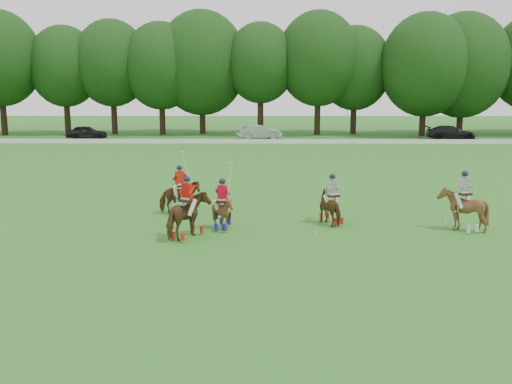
{
  "coord_description": "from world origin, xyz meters",
  "views": [
    {
      "loc": [
        0.31,
        -19.03,
        5.77
      ],
      "look_at": [
        0.01,
        4.2,
        1.4
      ],
      "focal_mm": 40.0,
      "sensor_mm": 36.0,
      "label": 1
    }
  ],
  "objects_px": {
    "polo_red_b": "(180,197)",
    "car_left": "(87,132)",
    "car_mid": "(259,132)",
    "polo_stripe_a": "(332,206)",
    "polo_ball": "(315,232)",
    "polo_red_a": "(188,216)",
    "car_right": "(451,133)",
    "polo_stripe_b": "(462,209)",
    "polo_red_c": "(223,212)"
  },
  "relations": [
    {
      "from": "car_mid",
      "to": "polo_stripe_b",
      "type": "xyz_separation_m",
      "value": [
        8.48,
        -39.11,
        0.1
      ]
    },
    {
      "from": "car_mid",
      "to": "polo_stripe_b",
      "type": "bearing_deg",
      "value": 175.88
    },
    {
      "from": "car_left",
      "to": "polo_ball",
      "type": "height_order",
      "value": "car_left"
    },
    {
      "from": "polo_stripe_a",
      "to": "polo_stripe_b",
      "type": "distance_m",
      "value": 5.22
    },
    {
      "from": "polo_red_a",
      "to": "polo_stripe_a",
      "type": "relative_size",
      "value": 1.13
    },
    {
      "from": "polo_ball",
      "to": "car_mid",
      "type": "bearing_deg",
      "value": 93.66
    },
    {
      "from": "polo_red_c",
      "to": "polo_stripe_a",
      "type": "xyz_separation_m",
      "value": [
        4.52,
        1.03,
        0.02
      ]
    },
    {
      "from": "polo_red_a",
      "to": "polo_red_c",
      "type": "distance_m",
      "value": 1.83
    },
    {
      "from": "car_left",
      "to": "polo_red_b",
      "type": "height_order",
      "value": "polo_red_b"
    },
    {
      "from": "car_left",
      "to": "polo_stripe_a",
      "type": "relative_size",
      "value": 2.02
    },
    {
      "from": "polo_stripe_b",
      "to": "polo_red_b",
      "type": "bearing_deg",
      "value": 166.83
    },
    {
      "from": "polo_red_c",
      "to": "polo_stripe_b",
      "type": "height_order",
      "value": "polo_red_c"
    },
    {
      "from": "polo_red_c",
      "to": "polo_stripe_b",
      "type": "relative_size",
      "value": 1.09
    },
    {
      "from": "car_left",
      "to": "polo_red_a",
      "type": "height_order",
      "value": "polo_red_a"
    },
    {
      "from": "car_left",
      "to": "polo_red_a",
      "type": "bearing_deg",
      "value": -162.41
    },
    {
      "from": "car_mid",
      "to": "car_left",
      "type": "bearing_deg",
      "value": 73.64
    },
    {
      "from": "car_right",
      "to": "polo_ball",
      "type": "distance_m",
      "value": 43.63
    },
    {
      "from": "car_left",
      "to": "polo_red_c",
      "type": "height_order",
      "value": "polo_red_c"
    },
    {
      "from": "polo_red_c",
      "to": "polo_stripe_b",
      "type": "xyz_separation_m",
      "value": [
        9.64,
        -0.01,
        0.15
      ]
    },
    {
      "from": "polo_stripe_b",
      "to": "polo_ball",
      "type": "bearing_deg",
      "value": -174.26
    },
    {
      "from": "car_left",
      "to": "car_mid",
      "type": "relative_size",
      "value": 0.91
    },
    {
      "from": "polo_stripe_b",
      "to": "polo_red_c",
      "type": "bearing_deg",
      "value": 179.93
    },
    {
      "from": "car_mid",
      "to": "polo_red_b",
      "type": "height_order",
      "value": "polo_red_b"
    },
    {
      "from": "car_mid",
      "to": "polo_stripe_b",
      "type": "distance_m",
      "value": 40.02
    },
    {
      "from": "car_mid",
      "to": "polo_red_a",
      "type": "distance_m",
      "value": 40.52
    },
    {
      "from": "polo_red_b",
      "to": "polo_stripe_a",
      "type": "distance_m",
      "value": 6.85
    },
    {
      "from": "car_left",
      "to": "polo_stripe_b",
      "type": "bearing_deg",
      "value": -149.55
    },
    {
      "from": "car_mid",
      "to": "polo_stripe_a",
      "type": "bearing_deg",
      "value": 168.7
    },
    {
      "from": "car_left",
      "to": "polo_stripe_a",
      "type": "height_order",
      "value": "polo_stripe_a"
    },
    {
      "from": "car_mid",
      "to": "car_right",
      "type": "bearing_deg",
      "value": -106.36
    },
    {
      "from": "car_mid",
      "to": "polo_red_b",
      "type": "relative_size",
      "value": 1.71
    },
    {
      "from": "polo_red_b",
      "to": "car_left",
      "type": "bearing_deg",
      "value": 112.9
    },
    {
      "from": "polo_ball",
      "to": "polo_red_a",
      "type": "bearing_deg",
      "value": -171.51
    },
    {
      "from": "car_mid",
      "to": "polo_red_a",
      "type": "relative_size",
      "value": 1.98
    },
    {
      "from": "car_left",
      "to": "car_right",
      "type": "xyz_separation_m",
      "value": [
        39.23,
        0.0,
        0.0
      ]
    },
    {
      "from": "car_left",
      "to": "polo_red_c",
      "type": "bearing_deg",
      "value": -160.2
    },
    {
      "from": "car_left",
      "to": "car_mid",
      "type": "xyz_separation_m",
      "value": [
        18.63,
        0.0,
        0.05
      ]
    },
    {
      "from": "polo_stripe_b",
      "to": "polo_ball",
      "type": "height_order",
      "value": "polo_stripe_b"
    },
    {
      "from": "polo_red_a",
      "to": "polo_stripe_b",
      "type": "height_order",
      "value": "polo_stripe_b"
    },
    {
      "from": "car_left",
      "to": "polo_stripe_b",
      "type": "xyz_separation_m",
      "value": [
        27.11,
        -39.11,
        0.15
      ]
    },
    {
      "from": "car_right",
      "to": "polo_stripe_b",
      "type": "relative_size",
      "value": 2.1
    },
    {
      "from": "car_right",
      "to": "polo_red_a",
      "type": "height_order",
      "value": "polo_red_a"
    },
    {
      "from": "car_right",
      "to": "polo_red_c",
      "type": "bearing_deg",
      "value": 157.06
    },
    {
      "from": "polo_red_c",
      "to": "car_left",
      "type": "bearing_deg",
      "value": 114.08
    },
    {
      "from": "polo_stripe_b",
      "to": "polo_red_a",
      "type": "bearing_deg",
      "value": -173.01
    },
    {
      "from": "polo_red_a",
      "to": "polo_ball",
      "type": "bearing_deg",
      "value": 8.49
    },
    {
      "from": "polo_stripe_a",
      "to": "polo_ball",
      "type": "xyz_separation_m",
      "value": [
        -0.83,
        -1.64,
        -0.71
      ]
    },
    {
      "from": "car_mid",
      "to": "polo_red_a",
      "type": "bearing_deg",
      "value": 160.26
    },
    {
      "from": "car_mid",
      "to": "car_right",
      "type": "relative_size",
      "value": 0.93
    },
    {
      "from": "car_right",
      "to": "polo_red_b",
      "type": "xyz_separation_m",
      "value": [
        -23.86,
        -36.36,
        0.05
      ]
    }
  ]
}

